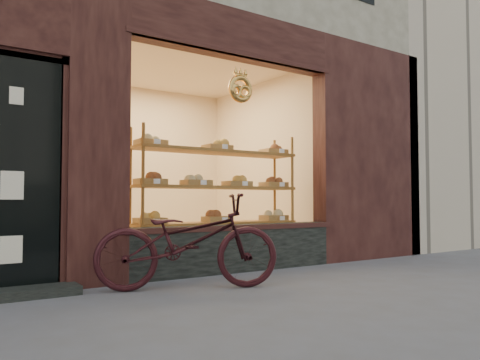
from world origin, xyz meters
TOP-DOWN VIEW (x-y plane):
  - ground at (0.00, 0.00)m, footprint 90.00×90.00m
  - neighbor_right at (9.60, 5.50)m, footprint 12.00×7.00m
  - display_shelf at (0.45, 2.55)m, footprint 2.20×0.45m
  - bicycle at (-0.53, 1.45)m, footprint 1.82×1.21m

SIDE VIEW (x-z plane):
  - ground at x=0.00m, z-range 0.00..0.00m
  - bicycle at x=-0.53m, z-range 0.00..0.90m
  - display_shelf at x=0.45m, z-range 0.00..1.70m
  - neighbor_right at x=9.60m, z-range 0.00..9.00m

